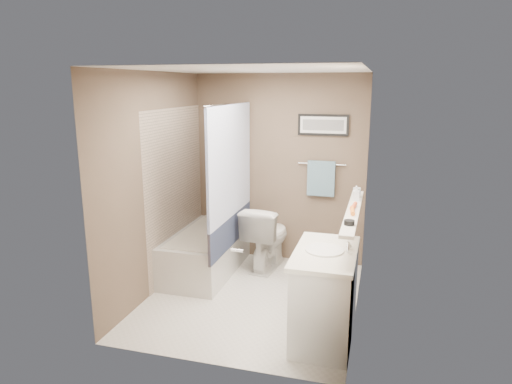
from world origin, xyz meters
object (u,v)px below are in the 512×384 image
(toilet, at_px, (267,236))
(vanity, at_px, (325,297))
(hair_brush_front, at_px, (352,211))
(glass_jar, at_px, (357,192))
(candle_bowl_near, at_px, (349,223))
(bathtub, at_px, (207,251))
(hair_brush_back, at_px, (354,206))
(soap_bottle, at_px, (356,193))

(toilet, distance_m, vanity, 1.74)
(vanity, distance_m, hair_brush_front, 0.82)
(hair_brush_front, distance_m, glass_jar, 0.63)
(vanity, relative_size, candle_bowl_near, 10.00)
(hair_brush_front, bearing_deg, bathtub, 154.38)
(candle_bowl_near, relative_size, hair_brush_front, 0.41)
(hair_brush_front, distance_m, hair_brush_back, 0.16)
(hair_brush_back, xyz_separation_m, glass_jar, (0.00, 0.46, 0.03))
(candle_bowl_near, xyz_separation_m, soap_bottle, (0.00, 0.86, 0.05))
(hair_brush_front, relative_size, hair_brush_back, 1.00)
(hair_brush_front, height_order, hair_brush_back, same)
(bathtub, relative_size, toilet, 1.85)
(candle_bowl_near, relative_size, glass_jar, 0.90)
(vanity, xyz_separation_m, candle_bowl_near, (0.19, -0.07, 0.73))
(toilet, height_order, hair_brush_back, hair_brush_back)
(glass_jar, bearing_deg, vanity, -101.17)
(bathtub, xyz_separation_m, candle_bowl_near, (1.79, -1.23, 0.89))
(hair_brush_front, bearing_deg, hair_brush_back, 90.00)
(hair_brush_back, bearing_deg, soap_bottle, 90.00)
(toilet, xyz_separation_m, hair_brush_front, (1.10, -1.16, 0.73))
(hair_brush_back, relative_size, soap_bottle, 1.48)
(glass_jar, bearing_deg, hair_brush_front, -90.00)
(vanity, bearing_deg, candle_bowl_near, -19.09)
(toilet, relative_size, soap_bottle, 5.48)
(bathtub, xyz_separation_m, soap_bottle, (1.79, -0.37, 0.94))
(candle_bowl_near, bearing_deg, glass_jar, 90.00)
(bathtub, bearing_deg, toilet, 24.46)
(candle_bowl_near, height_order, soap_bottle, soap_bottle)
(soap_bottle, bearing_deg, candle_bowl_near, -90.00)
(bathtub, distance_m, toilet, 0.77)
(toilet, xyz_separation_m, glass_jar, (1.10, -0.54, 0.76))
(toilet, relative_size, hair_brush_front, 3.69)
(glass_jar, bearing_deg, soap_bottle, -90.00)
(toilet, relative_size, vanity, 0.90)
(vanity, distance_m, glass_jar, 1.22)
(bathtub, bearing_deg, vanity, -35.87)
(glass_jar, bearing_deg, candle_bowl_near, -90.00)
(candle_bowl_near, distance_m, hair_brush_front, 0.38)
(toilet, height_order, candle_bowl_near, candle_bowl_near)
(glass_jar, bearing_deg, bathtub, 172.69)
(hair_brush_back, bearing_deg, bathtub, 158.78)
(hair_brush_front, height_order, soap_bottle, soap_bottle)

